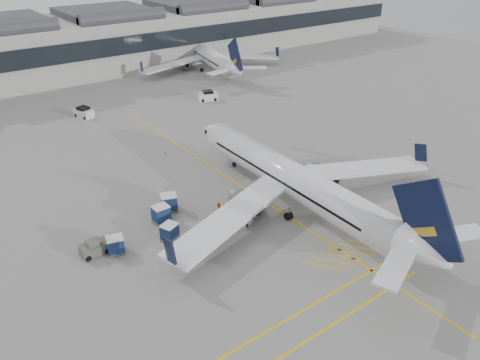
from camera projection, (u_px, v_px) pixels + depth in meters
ground at (218, 256)px, 44.07m from camera, size 220.00×220.00×0.00m
terminal at (13, 51)px, 92.12m from camera, size 200.00×20.45×12.40m
apron_markings at (240, 185)px, 56.40m from camera, size 0.25×60.00×0.01m
airliner_main at (296, 181)px, 50.86m from camera, size 35.42×38.71×10.29m
airliner_far at (208, 56)px, 102.42m from camera, size 31.60×34.86×9.37m
belt_loader at (247, 216)px, 49.34m from camera, size 4.25×2.66×1.69m
baggage_cart_a at (169, 202)px, 50.81m from camera, size 2.28×2.09×1.95m
baggage_cart_b at (161, 213)px, 48.92m from camera, size 1.82×1.52×1.85m
baggage_cart_c at (170, 232)px, 46.07m from camera, size 2.05×1.89×1.73m
baggage_cart_d at (115, 245)px, 44.13m from camera, size 1.93×1.71×1.74m
ramp_agent_a at (229, 207)px, 50.14m from camera, size 0.79×0.85×1.94m
ramp_agent_b at (218, 210)px, 49.67m from camera, size 1.04×0.94×1.75m
pushback_tug at (95, 248)px, 44.15m from camera, size 2.62×1.65×1.46m
safety_cone_nose at (165, 152)px, 64.10m from camera, size 0.33×0.33×0.46m
safety_cone_engine at (274, 191)px, 54.60m from camera, size 0.33×0.33×0.45m
service_van_mid at (84, 113)px, 76.55m from camera, size 2.66×3.72×1.73m
service_van_right at (208, 96)px, 84.17m from camera, size 3.81×2.75×1.77m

